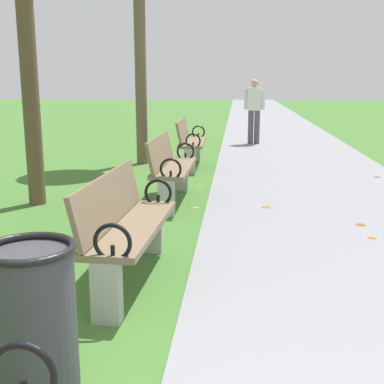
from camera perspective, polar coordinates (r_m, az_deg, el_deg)
name	(u,v)px	position (r m, az deg, el deg)	size (l,w,h in m)	color
paved_walkway	(270,124)	(19.04, 8.76, 7.50)	(3.18, 44.00, 0.02)	gray
park_bench_2	(126,225)	(4.21, -7.38, -3.71)	(0.55, 1.62, 0.90)	#7A664C
park_bench_3	(171,167)	(6.91, -2.40, 2.82)	(0.50, 1.61, 0.90)	#7A664C
park_bench_4	(190,142)	(9.71, -0.22, 5.67)	(0.50, 1.61, 0.90)	#7A664C
pedestrian_walking	(254,108)	(13.12, 7.00, 9.33)	(0.53, 0.26, 1.62)	#4C4C56
trash_bin	(34,320)	(2.86, -17.27, -13.57)	(0.48, 0.48, 0.84)	#38383D
scattered_leaves	(258,201)	(7.03, 7.46, -1.02)	(4.84, 12.65, 0.02)	#AD6B23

